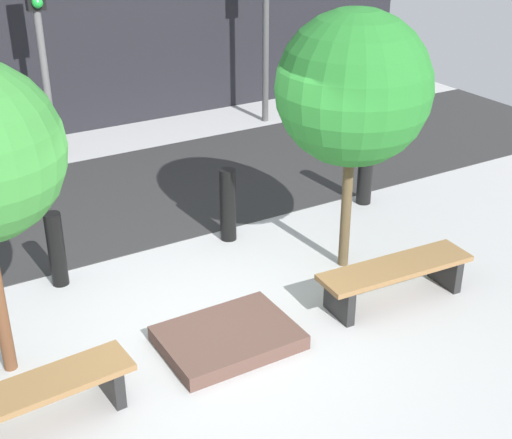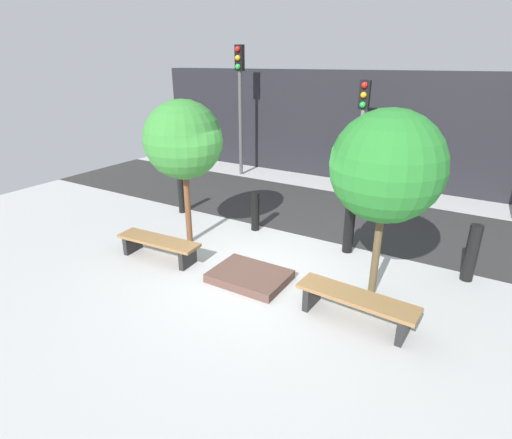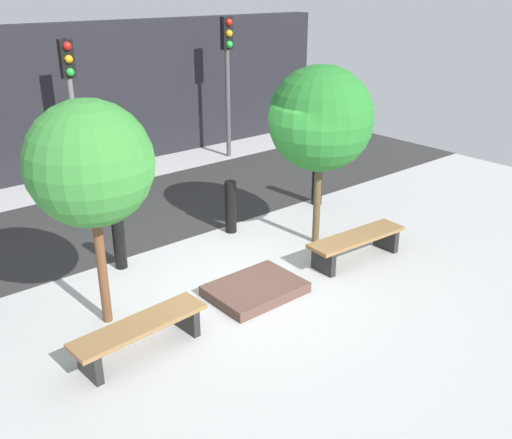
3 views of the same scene
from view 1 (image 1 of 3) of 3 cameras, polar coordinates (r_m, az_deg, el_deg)
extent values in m
plane|color=#B4B4B4|center=(7.62, -3.12, -8.99)|extent=(18.00, 18.00, 0.00)
cube|color=#2F2F2F|center=(10.71, -12.64, 1.33)|extent=(18.00, 3.47, 0.01)
cube|color=black|center=(13.39, -18.35, 13.41)|extent=(16.20, 0.50, 3.46)
cube|color=black|center=(6.82, -11.58, -12.46)|extent=(0.13, 0.46, 0.36)
cube|color=olive|center=(6.53, -17.55, -12.87)|extent=(1.80, 0.57, 0.06)
cube|color=black|center=(7.81, 6.68, -6.46)|extent=(0.13, 0.48, 0.39)
cube|color=black|center=(8.61, 14.90, -3.91)|extent=(0.13, 0.48, 0.39)
cube|color=olive|center=(8.08, 11.13, -3.79)|extent=(1.85, 0.59, 0.06)
cube|color=brown|center=(7.39, -2.23, -9.43)|extent=(1.35, 1.00, 0.16)
cylinder|color=brown|center=(8.51, 7.26, 1.56)|extent=(0.12, 0.12, 1.74)
sphere|color=#27792C|center=(8.05, 7.81, 10.36)|extent=(1.76, 1.76, 1.76)
cylinder|color=black|center=(8.52, -15.68, -2.32)|extent=(0.20, 0.20, 0.91)
cylinder|color=black|center=(9.22, -2.26, 1.17)|extent=(0.21, 0.21, 0.98)
cylinder|color=black|center=(10.37, 8.75, 4.05)|extent=(0.22, 0.22, 1.07)
cylinder|color=slate|center=(12.06, -16.62, 11.80)|extent=(0.12, 0.12, 3.23)
sphere|color=green|center=(11.77, -17.10, 16.25)|extent=(0.17, 0.17, 0.17)
cylinder|color=#4C4C4C|center=(13.60, 0.78, 15.00)|extent=(0.12, 0.12, 3.53)
camera|label=2|loc=(6.22, 60.18, 7.24)|focal=28.00mm
camera|label=3|loc=(1.96, -128.22, -18.79)|focal=40.00mm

